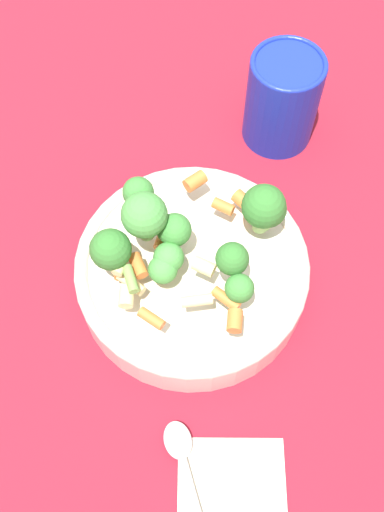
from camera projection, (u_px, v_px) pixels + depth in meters
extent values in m
plane|color=maroon|center=(192.00, 283.00, 0.65)|extent=(3.00, 3.00, 0.00)
cylinder|color=beige|center=(192.00, 274.00, 0.63)|extent=(0.24, 0.24, 0.05)
torus|color=beige|center=(192.00, 264.00, 0.61)|extent=(0.24, 0.24, 0.01)
cylinder|color=#8CB766|center=(172.00, 240.00, 0.60)|extent=(0.01, 0.01, 0.02)
sphere|color=#3D8438|center=(171.00, 229.00, 0.58)|extent=(0.03, 0.03, 0.03)
cylinder|color=#8CB766|center=(175.00, 240.00, 0.59)|extent=(0.01, 0.01, 0.01)
sphere|color=#3D8438|center=(175.00, 230.00, 0.57)|extent=(0.03, 0.03, 0.03)
cylinder|color=#8CB766|center=(146.00, 230.00, 0.58)|extent=(0.02, 0.02, 0.02)
sphere|color=#479342|center=(144.00, 215.00, 0.56)|extent=(0.04, 0.04, 0.04)
cylinder|color=#8CB766|center=(231.00, 268.00, 0.57)|extent=(0.01, 0.01, 0.01)
sphere|color=#33722D|center=(232.00, 259.00, 0.55)|extent=(0.03, 0.03, 0.03)
cylinder|color=#8CB766|center=(169.00, 266.00, 0.59)|extent=(0.01, 0.01, 0.01)
sphere|color=#479342|center=(169.00, 257.00, 0.57)|extent=(0.03, 0.03, 0.03)
cylinder|color=#8CB766|center=(140.00, 203.00, 0.60)|extent=(0.01, 0.01, 0.01)
sphere|color=#3D8438|center=(138.00, 192.00, 0.58)|extent=(0.03, 0.03, 0.03)
cylinder|color=#8CB766|center=(238.00, 295.00, 0.56)|extent=(0.01, 0.01, 0.01)
sphere|color=#3D8438|center=(239.00, 288.00, 0.54)|extent=(0.03, 0.03, 0.03)
cylinder|color=#8CB766|center=(164.00, 277.00, 0.58)|extent=(0.01, 0.01, 0.01)
sphere|color=#479342|center=(163.00, 269.00, 0.57)|extent=(0.03, 0.03, 0.03)
cylinder|color=#8CB766|center=(114.00, 262.00, 0.58)|extent=(0.01, 0.01, 0.02)
sphere|color=#33722D|center=(111.00, 249.00, 0.56)|extent=(0.04, 0.04, 0.04)
cylinder|color=#8CB766|center=(265.00, 222.00, 0.60)|extent=(0.01, 0.01, 0.02)
sphere|color=#33722D|center=(268.00, 209.00, 0.58)|extent=(0.04, 0.04, 0.04)
cylinder|color=#8CB766|center=(261.00, 222.00, 0.61)|extent=(0.02, 0.02, 0.02)
sphere|color=#33722D|center=(264.00, 206.00, 0.58)|extent=(0.04, 0.04, 0.04)
cylinder|color=orange|center=(151.00, 318.00, 0.55)|extent=(0.02, 0.03, 0.01)
cylinder|color=beige|center=(121.00, 246.00, 0.59)|extent=(0.02, 0.02, 0.01)
cylinder|color=orange|center=(199.00, 181.00, 0.61)|extent=(0.03, 0.03, 0.01)
cylinder|color=beige|center=(131.00, 283.00, 0.57)|extent=(0.03, 0.03, 0.01)
cylinder|color=orange|center=(235.00, 321.00, 0.53)|extent=(0.02, 0.02, 0.01)
cylinder|color=orange|center=(245.00, 203.00, 0.62)|extent=(0.03, 0.03, 0.01)
cylinder|color=#729E4C|center=(117.00, 248.00, 0.59)|extent=(0.01, 0.02, 0.01)
cylinder|color=orange|center=(226.00, 299.00, 0.55)|extent=(0.03, 0.03, 0.01)
cylinder|color=#729E4C|center=(130.00, 279.00, 0.56)|extent=(0.03, 0.02, 0.01)
cylinder|color=orange|center=(163.00, 239.00, 0.60)|extent=(0.02, 0.02, 0.01)
cylinder|color=orange|center=(119.00, 267.00, 0.58)|extent=(0.03, 0.02, 0.01)
cylinder|color=beige|center=(121.00, 263.00, 0.56)|extent=(0.03, 0.02, 0.01)
cylinder|color=orange|center=(223.00, 206.00, 0.61)|extent=(0.02, 0.02, 0.01)
cylinder|color=beige|center=(197.00, 300.00, 0.55)|extent=(0.02, 0.03, 0.01)
cylinder|color=beige|center=(204.00, 266.00, 0.56)|extent=(0.02, 0.03, 0.01)
cylinder|color=beige|center=(126.00, 297.00, 0.56)|extent=(0.02, 0.01, 0.01)
cylinder|color=orange|center=(138.00, 266.00, 0.57)|extent=(0.03, 0.02, 0.01)
cylinder|color=#192DAD|center=(282.00, 100.00, 0.69)|extent=(0.08, 0.08, 0.11)
torus|color=#192DAD|center=(289.00, 64.00, 0.64)|extent=(0.08, 0.08, 0.01)
ellipsoid|color=silver|center=(178.00, 440.00, 0.56)|extent=(0.04, 0.04, 0.01)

